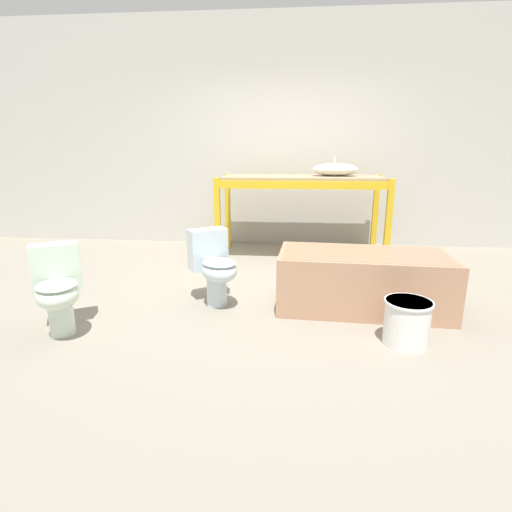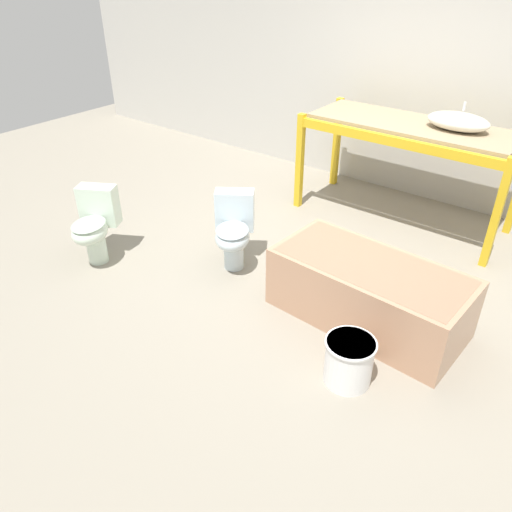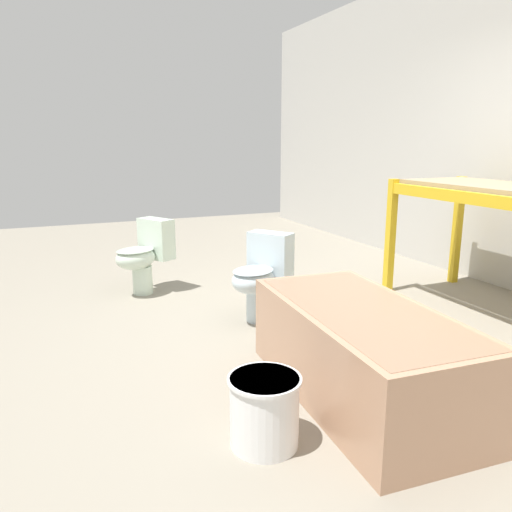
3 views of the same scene
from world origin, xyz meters
The scene contains 5 objects.
ground_plane centered at (0.00, 0.00, 0.00)m, with size 12.00×12.00×0.00m, color gray.
bathtub_main centered at (0.78, -0.50, 0.30)m, with size 1.53×0.79×0.51m.
toilet_near centered at (-0.56, -0.52, 0.38)m, with size 0.57×0.62×0.68m.
toilet_far centered at (-1.64, -1.22, 0.38)m, with size 0.54×0.62×0.68m.
bucket_white centered at (0.99, -1.18, 0.18)m, with size 0.35×0.35×0.34m.
Camera 3 is at (2.90, -2.04, 1.40)m, focal length 35.00 mm.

